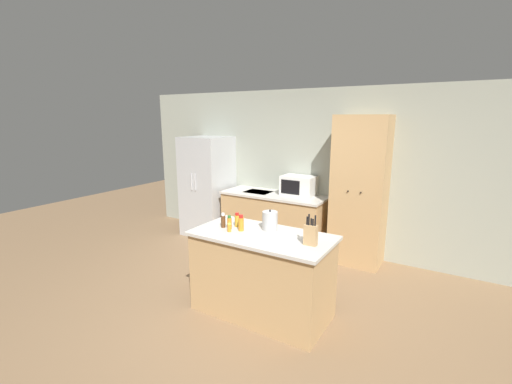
{
  "coord_description": "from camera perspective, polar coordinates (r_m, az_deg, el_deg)",
  "views": [
    {
      "loc": [
        1.89,
        -2.9,
        2.15
      ],
      "look_at": [
        -0.73,
        1.4,
        1.05
      ],
      "focal_mm": 24.0,
      "sensor_mm": 36.0,
      "label": 1
    }
  ],
  "objects": [
    {
      "name": "microwave",
      "position": [
        5.58,
        7.12,
        1.07
      ],
      "size": [
        0.53,
        0.37,
        0.32
      ],
      "color": "white",
      "rests_on": "back_counter"
    },
    {
      "name": "fire_extinguisher",
      "position": [
        6.99,
        -10.76,
        -3.97
      ],
      "size": [
        0.12,
        0.12,
        0.49
      ],
      "color": "red",
      "rests_on": "ground_plane"
    },
    {
      "name": "spice_bottle_short_red",
      "position": [
        3.78,
        -2.51,
        -5.25
      ],
      "size": [
        0.06,
        0.06,
        0.18
      ],
      "color": "orange",
      "rests_on": "kitchen_island"
    },
    {
      "name": "wall_back",
      "position": [
        5.63,
        11.34,
        3.39
      ],
      "size": [
        7.2,
        0.06,
        2.6
      ],
      "color": "#9EA393",
      "rests_on": "ground_plane"
    },
    {
      "name": "kettle",
      "position": [
        3.8,
        2.34,
        -4.8
      ],
      "size": [
        0.17,
        0.17,
        0.23
      ],
      "color": "#B2B5B7",
      "rests_on": "kitchen_island"
    },
    {
      "name": "kitchen_island",
      "position": [
        3.88,
        0.99,
        -13.46
      ],
      "size": [
        1.53,
        0.78,
        0.93
      ],
      "color": "tan",
      "rests_on": "ground_plane"
    },
    {
      "name": "refrigerator",
      "position": [
        6.39,
        -8.09,
        0.97
      ],
      "size": [
        0.79,
        0.76,
        1.81
      ],
      "color": "#B7BABC",
      "rests_on": "ground_plane"
    },
    {
      "name": "pantry_cabinet",
      "position": [
        5.21,
        16.84,
        0.1
      ],
      "size": [
        0.74,
        0.54,
        2.19
      ],
      "color": "tan",
      "rests_on": "ground_plane"
    },
    {
      "name": "spice_bottle_tall_dark",
      "position": [
        3.93,
        -3.17,
        -4.7
      ],
      "size": [
        0.06,
        0.06,
        0.16
      ],
      "color": "gold",
      "rests_on": "kitchen_island"
    },
    {
      "name": "back_counter",
      "position": [
        5.79,
        2.99,
        -4.68
      ],
      "size": [
        1.77,
        0.68,
        0.91
      ],
      "color": "tan",
      "rests_on": "ground_plane"
    },
    {
      "name": "spice_bottle_pale_salt",
      "position": [
        3.85,
        -4.45,
        -5.12
      ],
      "size": [
        0.05,
        0.05,
        0.15
      ],
      "color": "orange",
      "rests_on": "kitchen_island"
    },
    {
      "name": "knife_block",
      "position": [
        3.4,
        9.09,
        -6.97
      ],
      "size": [
        0.13,
        0.07,
        0.31
      ],
      "color": "tan",
      "rests_on": "kitchen_island"
    },
    {
      "name": "spice_bottle_amber_oil",
      "position": [
        3.77,
        -4.48,
        -5.95
      ],
      "size": [
        0.04,
        0.04,
        0.1
      ],
      "color": "orange",
      "rests_on": "kitchen_island"
    },
    {
      "name": "ground_plane",
      "position": [
        4.08,
        -1.57,
        -19.51
      ],
      "size": [
        14.0,
        14.0,
        0.0
      ],
      "primitive_type": "plane",
      "color": "#846647"
    },
    {
      "name": "spice_bottle_green_herb",
      "position": [
        3.91,
        -5.49,
        -4.79
      ],
      "size": [
        0.05,
        0.05,
        0.17
      ],
      "color": "#563319",
      "rests_on": "kitchen_island"
    }
  ]
}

